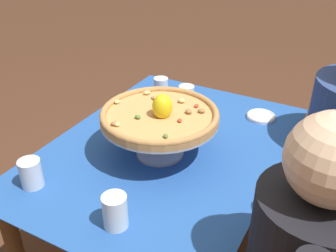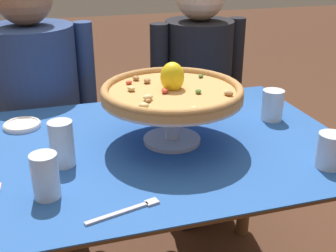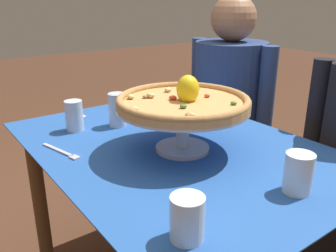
{
  "view_description": "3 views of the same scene",
  "coord_description": "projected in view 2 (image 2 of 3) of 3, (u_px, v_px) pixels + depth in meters",
  "views": [
    {
      "loc": [
        1.14,
        0.63,
        1.58
      ],
      "look_at": [
        -0.0,
        0.01,
        0.82
      ],
      "focal_mm": 42.25,
      "sensor_mm": 36.0,
      "label": 1
    },
    {
      "loc": [
        -0.32,
        -1.19,
        1.31
      ],
      "look_at": [
        0.04,
        0.03,
        0.76
      ],
      "focal_mm": 46.03,
      "sensor_mm": 36.0,
      "label": 2
    },
    {
      "loc": [
        0.92,
        -0.7,
        1.21
      ],
      "look_at": [
        -0.01,
        -0.02,
        0.79
      ],
      "focal_mm": 38.19,
      "sensor_mm": 36.0,
      "label": 3
    }
  ],
  "objects": [
    {
      "name": "dinner_fork",
      "position": [
        127.0,
        210.0,
        1.02
      ],
      "size": [
        0.19,
        0.06,
        0.01
      ],
      "color": "#B7B7C1",
      "rests_on": "dining_table"
    },
    {
      "name": "diner_left",
      "position": [
        39.0,
        116.0,
        1.88
      ],
      "size": [
        0.52,
        0.4,
        1.22
      ],
      "color": "gray",
      "rests_on": "ground"
    },
    {
      "name": "water_glass_side_left",
      "position": [
        62.0,
        147.0,
        1.22
      ],
      "size": [
        0.07,
        0.07,
        0.13
      ],
      "color": "silver",
      "rests_on": "dining_table"
    },
    {
      "name": "pizza",
      "position": [
        172.0,
        91.0,
        1.31
      ],
      "size": [
        0.44,
        0.44,
        0.1
      ],
      "color": "tan",
      "rests_on": "pizza_stand"
    },
    {
      "name": "water_glass_front_left",
      "position": [
        46.0,
        179.0,
        1.06
      ],
      "size": [
        0.07,
        0.07,
        0.12
      ],
      "color": "silver",
      "rests_on": "dining_table"
    },
    {
      "name": "water_glass_side_right",
      "position": [
        272.0,
        107.0,
        1.53
      ],
      "size": [
        0.08,
        0.08,
        0.11
      ],
      "color": "silver",
      "rests_on": "dining_table"
    },
    {
      "name": "diner_right",
      "position": [
        197.0,
        109.0,
        2.06
      ],
      "size": [
        0.46,
        0.35,
        1.2
      ],
      "color": "black",
      "rests_on": "ground"
    },
    {
      "name": "pizza_stand",
      "position": [
        172.0,
        109.0,
        1.33
      ],
      "size": [
        0.44,
        0.44,
        0.15
      ],
      "color": "#B7B7C1",
      "rests_on": "dining_table"
    },
    {
      "name": "side_plate",
      "position": [
        22.0,
        125.0,
        1.48
      ],
      "size": [
        0.13,
        0.13,
        0.02
      ],
      "color": "white",
      "rests_on": "dining_table"
    },
    {
      "name": "dining_table",
      "position": [
        158.0,
        173.0,
        1.41
      ],
      "size": [
        1.19,
        0.86,
        0.72
      ],
      "color": "brown",
      "rests_on": "ground"
    },
    {
      "name": "water_glass_front_right",
      "position": [
        330.0,
        153.0,
        1.21
      ],
      "size": [
        0.08,
        0.08,
        0.1
      ],
      "color": "silver",
      "rests_on": "dining_table"
    }
  ]
}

